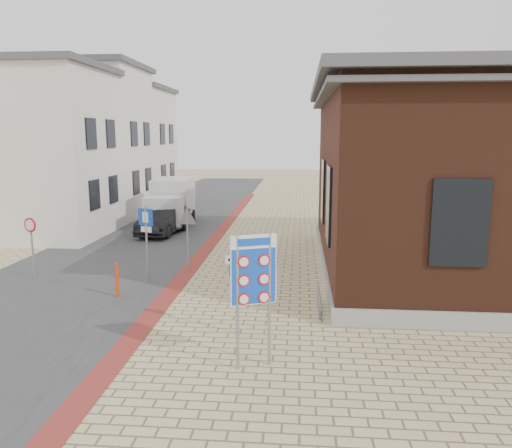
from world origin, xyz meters
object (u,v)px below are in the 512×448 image
(border_sign, at_px, (254,273))
(parking_sign, at_px, (146,231))
(box_truck, at_px, (171,202))
(essen_sign, at_px, (237,280))
(sedan, at_px, (164,220))
(bollard, at_px, (117,280))

(border_sign, distance_m, parking_sign, 7.32)
(box_truck, height_order, essen_sign, box_truck)
(box_truck, xyz_separation_m, border_sign, (6.07, -16.57, 0.79))
(sedan, bearing_deg, border_sign, -62.08)
(sedan, xyz_separation_m, essen_sign, (5.32, -12.53, 0.70))
(sedan, distance_m, box_truck, 2.33)
(essen_sign, xyz_separation_m, parking_sign, (-3.59, 4.20, 0.38))
(essen_sign, distance_m, parking_sign, 5.54)
(essen_sign, bearing_deg, sedan, 116.84)
(parking_sign, bearing_deg, bollard, -85.00)
(sedan, relative_size, parking_sign, 1.64)
(essen_sign, distance_m, bollard, 4.82)
(sedan, xyz_separation_m, bollard, (1.29, -10.03, -0.16))
(box_truck, distance_m, bollard, 12.38)
(sedan, xyz_separation_m, parking_sign, (1.73, -8.33, 1.08))
(essen_sign, relative_size, parking_sign, 0.82)
(border_sign, height_order, bollard, border_sign)
(border_sign, distance_m, bollard, 6.49)
(bollard, bearing_deg, sedan, 97.32)
(essen_sign, bearing_deg, parking_sign, 134.39)
(border_sign, bearing_deg, parking_sign, 103.11)
(box_truck, relative_size, essen_sign, 2.30)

